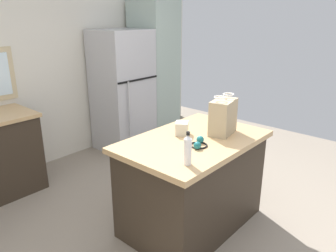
% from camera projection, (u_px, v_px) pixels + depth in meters
% --- Properties ---
extents(ground, '(6.54, 6.54, 0.00)m').
position_uv_depth(ground, '(200.00, 234.00, 3.01)').
color(ground, gray).
extents(back_wall, '(5.45, 0.13, 2.71)m').
position_uv_depth(back_wall, '(42.00, 60.00, 4.13)').
color(back_wall, silver).
rests_on(back_wall, ground).
extents(kitchen_island, '(1.33, 0.87, 0.87)m').
position_uv_depth(kitchen_island, '(192.00, 182.00, 3.02)').
color(kitchen_island, '#33281E').
rests_on(kitchen_island, ground).
extents(refrigerator, '(0.73, 0.69, 1.71)m').
position_uv_depth(refrigerator, '(123.00, 91.00, 4.72)').
color(refrigerator, '#B7B7BC').
rests_on(refrigerator, ground).
extents(tall_cabinet, '(0.55, 0.62, 2.10)m').
position_uv_depth(tall_cabinet, '(154.00, 72.00, 5.12)').
color(tall_cabinet, '#9EB2A8').
rests_on(tall_cabinet, ground).
extents(shopping_bag, '(0.32, 0.23, 0.36)m').
position_uv_depth(shopping_bag, '(223.00, 117.00, 2.95)').
color(shopping_bag, tan).
rests_on(shopping_bag, kitchen_island).
extents(small_box, '(0.17, 0.16, 0.12)m').
position_uv_depth(small_box, '(182.00, 128.00, 2.96)').
color(small_box, beige).
rests_on(small_box, kitchen_island).
extents(bottle, '(0.06, 0.06, 0.25)m').
position_uv_depth(bottle, '(188.00, 150.00, 2.35)').
color(bottle, white).
rests_on(bottle, kitchen_island).
extents(ear_defenders, '(0.20, 0.20, 0.06)m').
position_uv_depth(ear_defenders, '(199.00, 143.00, 2.71)').
color(ear_defenders, black).
rests_on(ear_defenders, kitchen_island).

